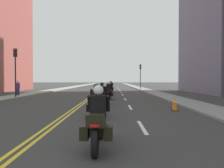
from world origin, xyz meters
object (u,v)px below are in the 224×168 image
at_px(traffic_cone_1, 174,103).
at_px(pedestrian_0, 18,88).
at_px(traffic_light_near, 15,64).
at_px(motorcycle_3, 109,92).
at_px(motorcycle_2, 102,96).
at_px(motorcycle_7, 110,86).
at_px(traffic_light_far, 140,72).
at_px(motorcycle_1, 96,103).
at_px(motorcycle_4, 109,90).
at_px(traffic_cone_0, 175,104).
at_px(motorcycle_5, 110,89).
at_px(motorcycle_0, 98,123).
at_px(motorcycle_6, 111,87).

height_order(traffic_cone_1, pedestrian_0, pedestrian_0).
bearing_deg(traffic_light_near, motorcycle_3, -8.53).
bearing_deg(motorcycle_2, traffic_light_near, 141.95).
height_order(motorcycle_7, traffic_cone_1, motorcycle_7).
bearing_deg(traffic_light_far, motorcycle_1, -100.82).
relative_size(motorcycle_3, pedestrian_0, 1.35).
distance_m(motorcycle_1, motorcycle_3, 9.77).
bearing_deg(motorcycle_3, traffic_light_far, 78.55).
bearing_deg(motorcycle_7, motorcycle_1, -89.24).
relative_size(motorcycle_4, traffic_cone_0, 2.85).
height_order(traffic_cone_1, traffic_light_near, traffic_light_near).
xyz_separation_m(motorcycle_5, traffic_cone_0, (3.90, -16.49, -0.25)).
bearing_deg(motorcycle_0, motorcycle_6, 91.39).
distance_m(motorcycle_3, motorcycle_5, 9.01).
distance_m(motorcycle_4, traffic_cone_1, 11.98).
bearing_deg(motorcycle_0, traffic_light_near, 121.41).
height_order(motorcycle_1, pedestrian_0, pedestrian_0).
relative_size(motorcycle_3, traffic_light_far, 0.49).
height_order(traffic_cone_0, traffic_light_near, traffic_light_near).
bearing_deg(traffic_light_far, pedestrian_0, -133.65).
bearing_deg(traffic_cone_1, motorcycle_3, 120.46).
distance_m(motorcycle_7, pedestrian_0, 17.62).
height_order(motorcycle_4, motorcycle_5, motorcycle_4).
bearing_deg(motorcycle_1, traffic_cone_1, 34.64).
height_order(motorcycle_4, pedestrian_0, pedestrian_0).
xyz_separation_m(motorcycle_2, traffic_cone_0, (4.28, -2.29, -0.25)).
bearing_deg(traffic_light_near, traffic_cone_1, -31.93).
xyz_separation_m(motorcycle_3, traffic_light_near, (-9.14, 1.37, 2.68)).
bearing_deg(motorcycle_2, motorcycle_3, 84.51).
distance_m(motorcycle_6, pedestrian_0, 14.45).
bearing_deg(motorcycle_2, traffic_cone_1, -21.67).
distance_m(motorcycle_7, traffic_light_near, 19.57).
relative_size(motorcycle_7, pedestrian_0, 1.30).
xyz_separation_m(motorcycle_3, traffic_light_far, (5.25, 19.97, 2.53)).
distance_m(motorcycle_1, motorcycle_7, 28.35).
distance_m(motorcycle_6, traffic_light_near, 16.08).
bearing_deg(motorcycle_2, traffic_light_far, 76.14).
bearing_deg(traffic_light_far, traffic_cone_1, -92.65).
relative_size(motorcycle_4, motorcycle_5, 1.08).
xyz_separation_m(motorcycle_3, motorcycle_4, (-0.11, 4.42, 0.01)).
relative_size(motorcycle_1, motorcycle_5, 1.03).
height_order(motorcycle_5, motorcycle_7, motorcycle_5).
xyz_separation_m(motorcycle_1, motorcycle_6, (0.47, 24.06, 0.00)).
distance_m(motorcycle_7, traffic_cone_1, 25.77).
xyz_separation_m(traffic_light_near, traffic_light_far, (14.40, 18.60, -0.15)).
bearing_deg(traffic_light_far, motorcycle_3, -104.74).
bearing_deg(motorcycle_0, motorcycle_7, 91.89).
relative_size(motorcycle_2, traffic_light_far, 0.49).
xyz_separation_m(traffic_cone_0, traffic_cone_1, (0.12, 0.65, 0.00)).
xyz_separation_m(motorcycle_7, traffic_light_far, (5.50, 1.38, 2.53)).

